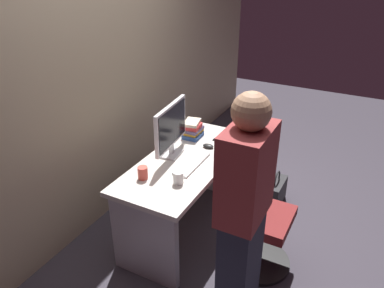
% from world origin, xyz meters
% --- Properties ---
extents(ground_plane, '(9.00, 9.00, 0.00)m').
position_xyz_m(ground_plane, '(0.00, 0.00, 0.00)').
color(ground_plane, '#3D3842').
extents(wall_back, '(6.40, 0.10, 3.00)m').
position_xyz_m(wall_back, '(0.00, 0.85, 1.50)').
color(wall_back, tan).
rests_on(wall_back, ground).
extents(desk, '(1.46, 0.64, 0.72)m').
position_xyz_m(desk, '(0.00, 0.00, 0.50)').
color(desk, beige).
rests_on(desk, ground).
extents(office_chair, '(0.52, 0.52, 0.94)m').
position_xyz_m(office_chair, '(-0.13, -0.67, 0.43)').
color(office_chair, black).
rests_on(office_chair, ground).
extents(person_at_desk, '(0.40, 0.24, 1.64)m').
position_xyz_m(person_at_desk, '(-0.65, -0.75, 0.84)').
color(person_at_desk, '#262838').
rests_on(person_at_desk, ground).
extents(monitor, '(0.54, 0.16, 0.46)m').
position_xyz_m(monitor, '(0.00, 0.15, 0.98)').
color(monitor, silver).
rests_on(monitor, desk).
extents(keyboard, '(0.43, 0.13, 0.02)m').
position_xyz_m(keyboard, '(-0.07, -0.08, 0.73)').
color(keyboard, white).
rests_on(keyboard, desk).
extents(mouse, '(0.06, 0.10, 0.03)m').
position_xyz_m(mouse, '(0.26, -0.07, 0.74)').
color(mouse, black).
rests_on(mouse, desk).
extents(cup_near_keyboard, '(0.08, 0.08, 0.10)m').
position_xyz_m(cup_near_keyboard, '(-0.36, -0.12, 0.77)').
color(cup_near_keyboard, silver).
rests_on(cup_near_keyboard, desk).
extents(cup_by_monitor, '(0.08, 0.08, 0.10)m').
position_xyz_m(cup_by_monitor, '(-0.43, 0.15, 0.77)').
color(cup_by_monitor, '#D84C3F').
rests_on(cup_by_monitor, desk).
extents(book_stack, '(0.22, 0.18, 0.15)m').
position_xyz_m(book_stack, '(0.40, 0.15, 0.80)').
color(book_stack, '#3359A5').
rests_on(book_stack, desk).
extents(cell_phone, '(0.07, 0.15, 0.01)m').
position_xyz_m(cell_phone, '(0.44, -0.12, 0.73)').
color(cell_phone, black).
rests_on(cell_phone, desk).
extents(handbag, '(0.34, 0.14, 0.38)m').
position_xyz_m(handbag, '(0.72, -0.61, 0.14)').
color(handbag, '#262628').
rests_on(handbag, ground).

